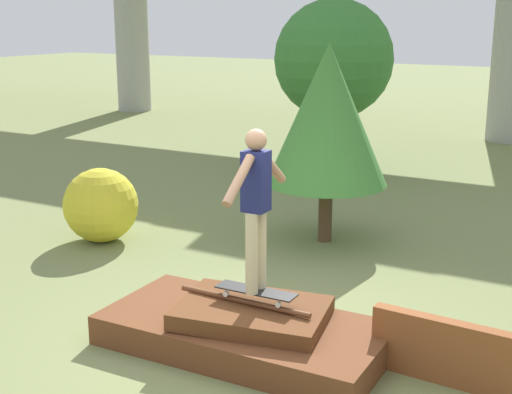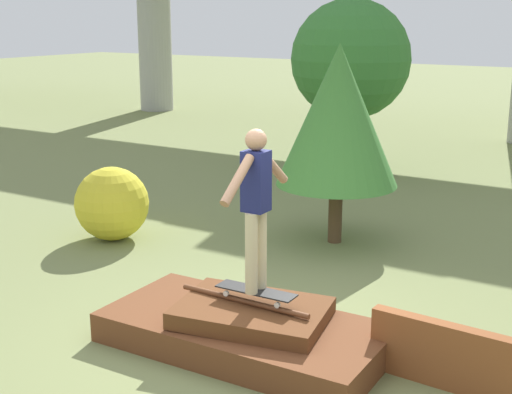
% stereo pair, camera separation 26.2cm
% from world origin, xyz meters
% --- Properties ---
extents(ground_plane, '(80.00, 80.00, 0.00)m').
position_xyz_m(ground_plane, '(0.00, 0.00, 0.00)').
color(ground_plane, olive).
extents(scrap_pile, '(2.79, 1.38, 0.51)m').
position_xyz_m(scrap_pile, '(0.02, 0.00, 0.19)').
color(scrap_pile, brown).
rests_on(scrap_pile, ground_plane).
extents(scrap_plank_loose, '(1.29, 0.20, 0.59)m').
position_xyz_m(scrap_plank_loose, '(1.86, 0.28, 0.30)').
color(scrap_plank_loose, brown).
rests_on(scrap_plank_loose, ground_plane).
extents(skateboard, '(0.81, 0.23, 0.09)m').
position_xyz_m(skateboard, '(0.11, 0.06, 0.59)').
color(skateboard, black).
rests_on(skateboard, scrap_pile).
extents(skater, '(0.22, 1.14, 1.56)m').
position_xyz_m(skater, '(0.11, 0.06, 1.50)').
color(skater, '#C6B78E').
rests_on(skater, skateboard).
extents(tree_behind_left, '(1.70, 1.70, 2.80)m').
position_xyz_m(tree_behind_left, '(-0.69, 3.49, 1.81)').
color(tree_behind_left, '#4C3823').
rests_on(tree_behind_left, ground_plane).
extents(tree_behind_right, '(2.40, 2.40, 3.49)m').
position_xyz_m(tree_behind_right, '(-2.54, 7.96, 2.27)').
color(tree_behind_right, '#4C3823').
rests_on(tree_behind_right, ground_plane).
extents(bush_yellow_flowering, '(1.06, 1.06, 1.06)m').
position_xyz_m(bush_yellow_flowering, '(-3.48, 1.92, 0.53)').
color(bush_yellow_flowering, gold).
rests_on(bush_yellow_flowering, ground_plane).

